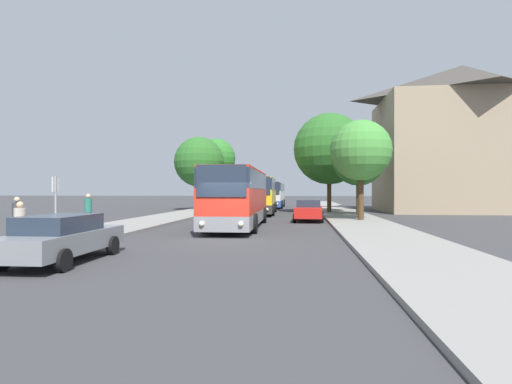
# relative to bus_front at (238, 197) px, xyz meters

# --- Properties ---
(ground_plane) EXTENTS (300.00, 300.00, 0.00)m
(ground_plane) POSITION_rel_bus_front_xyz_m (0.46, -5.52, -1.78)
(ground_plane) COLOR #38383A
(ground_plane) RESTS_ON ground
(sidewalk_left) EXTENTS (4.00, 120.00, 0.15)m
(sidewalk_left) POSITION_rel_bus_front_xyz_m (-6.54, -5.52, -1.70)
(sidewalk_left) COLOR gray
(sidewalk_left) RESTS_ON ground_plane
(sidewalk_right) EXTENTS (4.00, 120.00, 0.15)m
(sidewalk_right) POSITION_rel_bus_front_xyz_m (7.46, -5.52, -1.70)
(sidewalk_right) COLOR gray
(sidewalk_right) RESTS_ON ground_plane
(building_right_background) EXTENTS (15.91, 11.22, 14.83)m
(building_right_background) POSITION_rel_bus_front_xyz_m (19.89, 19.35, 5.64)
(building_right_background) COLOR gray
(building_right_background) RESTS_ON ground_plane
(bus_front) EXTENTS (2.95, 11.21, 3.32)m
(bus_front) POSITION_rel_bus_front_xyz_m (0.00, 0.00, 0.00)
(bus_front) COLOR gray
(bus_front) RESTS_ON ground_plane
(bus_middle) EXTENTS (2.97, 10.61, 3.30)m
(bus_middle) POSITION_rel_bus_front_xyz_m (-0.03, 13.60, -0.01)
(bus_middle) COLOR #2D2D2D
(bus_middle) RESTS_ON ground_plane
(bus_rear) EXTENTS (2.89, 11.30, 3.20)m
(bus_rear) POSITION_rel_bus_front_xyz_m (0.11, 27.34, -0.06)
(bus_rear) COLOR #2D519E
(bus_rear) RESTS_ON ground_plane
(parked_car_left_curb) EXTENTS (2.00, 4.68, 1.41)m
(parked_car_left_curb) POSITION_rel_bus_front_xyz_m (-3.46, -11.81, -1.03)
(parked_car_left_curb) COLOR slate
(parked_car_left_curb) RESTS_ON ground_plane
(parked_car_right_near) EXTENTS (2.18, 4.28, 1.50)m
(parked_car_right_near) POSITION_rel_bus_front_xyz_m (4.19, 5.03, -0.99)
(parked_car_right_near) COLOR red
(parked_car_right_near) RESTS_ON ground_plane
(bus_stop_sign) EXTENTS (0.08, 0.45, 2.59)m
(bus_stop_sign) POSITION_rel_bus_front_xyz_m (-6.33, -7.73, -0.02)
(bus_stop_sign) COLOR gray
(bus_stop_sign) RESTS_ON sidewalk_left
(pedestrian_waiting_near) EXTENTS (0.36, 0.36, 1.74)m
(pedestrian_waiting_near) POSITION_rel_bus_front_xyz_m (-7.86, -7.96, -0.75)
(pedestrian_waiting_near) COLOR #23232D
(pedestrian_waiting_near) RESTS_ON sidewalk_left
(pedestrian_waiting_far) EXTENTS (0.36, 0.36, 1.64)m
(pedestrian_waiting_far) POSITION_rel_bus_front_xyz_m (-5.37, -11.08, -0.81)
(pedestrian_waiting_far) COLOR #23232D
(pedestrian_waiting_far) RESTS_ON sidewalk_left
(pedestrian_walking_back) EXTENTS (0.36, 0.36, 1.83)m
(pedestrian_walking_back) POSITION_rel_bus_front_xyz_m (-7.29, -3.50, -0.70)
(pedestrian_walking_back) COLOR #23232D
(pedestrian_walking_back) RESTS_ON sidewalk_left
(tree_left_near) EXTENTS (4.94, 4.94, 8.60)m
(tree_left_near) POSITION_rel_bus_front_xyz_m (-7.03, 26.68, 4.49)
(tree_left_near) COLOR #47331E
(tree_left_near) RESTS_ON sidewalk_left
(tree_left_far) EXTENTS (5.36, 5.36, 7.78)m
(tree_left_far) POSITION_rel_bus_front_xyz_m (-7.22, 18.98, 3.46)
(tree_left_far) COLOR #47331E
(tree_left_far) RESTS_ON sidewalk_left
(tree_right_near) EXTENTS (6.68, 6.68, 9.26)m
(tree_right_near) POSITION_rel_bus_front_xyz_m (6.30, 15.01, 4.29)
(tree_right_near) COLOR #47331E
(tree_right_near) RESTS_ON sidewalk_right
(tree_right_mid) EXTENTS (4.15, 4.15, 6.82)m
(tree_right_mid) POSITION_rel_bus_front_xyz_m (7.70, 4.85, 3.10)
(tree_right_mid) COLOR #47331E
(tree_right_mid) RESTS_ON sidewalk_right
(tree_right_far) EXTENTS (4.30, 4.30, 6.69)m
(tree_right_far) POSITION_rel_bus_front_xyz_m (8.31, 10.12, 2.90)
(tree_right_far) COLOR #513D23
(tree_right_far) RESTS_ON sidewalk_right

